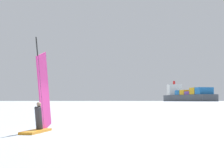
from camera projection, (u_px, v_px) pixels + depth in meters
ground_plane at (87, 132)px, 19.23m from camera, size 4000.00×4000.00×0.00m
windsurfer at (42, 110)px, 19.32m from camera, size 1.08×3.64×4.55m
cargo_ship at (190, 96)px, 643.42m from camera, size 62.51×144.68×35.19m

